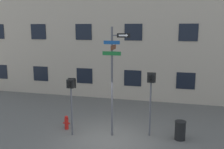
# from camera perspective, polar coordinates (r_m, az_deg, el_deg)

# --- Properties ---
(ground_plane) EXTENTS (60.00, 60.00, 0.00)m
(ground_plane) POSITION_cam_1_polar(r_m,az_deg,el_deg) (11.38, -0.75, -14.72)
(ground_plane) COLOR #595651
(building_facade) EXTENTS (24.00, 0.63, 12.21)m
(building_facade) POSITION_cam_1_polar(r_m,az_deg,el_deg) (16.82, 5.16, 14.84)
(building_facade) COLOR tan
(building_facade) RESTS_ON ground_plane
(street_sign_pole) EXTENTS (1.19, 0.88, 4.92)m
(street_sign_pole) POSITION_cam_1_polar(r_m,az_deg,el_deg) (10.93, 0.27, 0.32)
(street_sign_pole) COLOR #4C4C51
(street_sign_pole) RESTS_ON ground_plane
(pedestrian_signal_left) EXTENTS (0.37, 0.40, 2.66)m
(pedestrian_signal_left) POSITION_cam_1_polar(r_m,az_deg,el_deg) (11.30, -9.36, -3.83)
(pedestrian_signal_left) COLOR #4C4C51
(pedestrian_signal_left) RESTS_ON ground_plane
(pedestrian_signal_right) EXTENTS (0.38, 0.40, 2.92)m
(pedestrian_signal_right) POSITION_cam_1_polar(r_m,az_deg,el_deg) (11.19, 8.87, -2.87)
(pedestrian_signal_right) COLOR #4C4C51
(pedestrian_signal_right) RESTS_ON ground_plane
(fire_hydrant) EXTENTS (0.35, 0.19, 0.69)m
(fire_hydrant) POSITION_cam_1_polar(r_m,az_deg,el_deg) (12.55, -10.36, -10.75)
(fire_hydrant) COLOR red
(fire_hydrant) RESTS_ON ground_plane
(trash_bin) EXTENTS (0.49, 0.49, 0.85)m
(trash_bin) POSITION_cam_1_polar(r_m,az_deg,el_deg) (11.64, 15.31, -12.22)
(trash_bin) COLOR black
(trash_bin) RESTS_ON ground_plane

